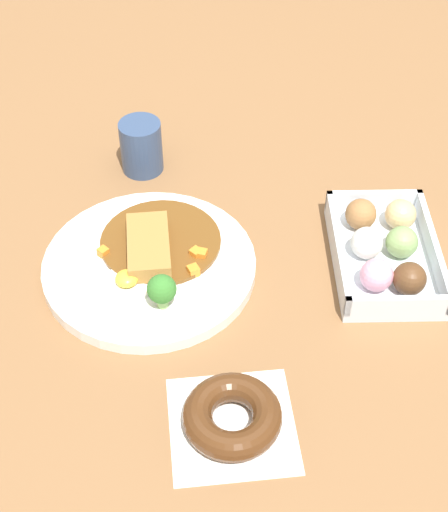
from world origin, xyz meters
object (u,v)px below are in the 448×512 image
donut_box (385,250)px  chocolate_ring_donut (232,417)px  curry_plate (150,263)px  coffee_mug (141,147)px

donut_box → chocolate_ring_donut: size_ratio=1.37×
curry_plate → chocolate_ring_donut: 0.27m
curry_plate → coffee_mug: (0.22, 0.02, 0.03)m
chocolate_ring_donut → coffee_mug: (0.47, 0.13, 0.02)m
coffee_mug → curry_plate: bearing=-174.2°
donut_box → coffee_mug: (0.21, 0.34, 0.02)m
curry_plate → donut_box: bearing=-88.4°
curry_plate → chocolate_ring_donut: (-0.25, -0.10, 0.00)m
curry_plate → coffee_mug: size_ratio=3.46×
coffee_mug → donut_box: bearing=-122.2°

